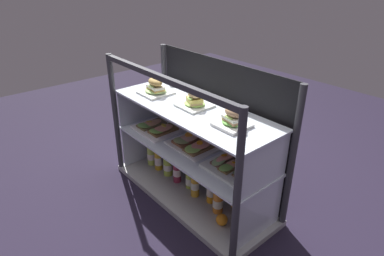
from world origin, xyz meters
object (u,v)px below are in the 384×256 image
object	(u,v)px
juice_bottle_front_middle	(168,164)
juice_bottle_front_fourth	(211,189)
plated_roll_sandwich_right_of_center	(155,88)
open_sandwich_tray_center	(157,128)
juice_bottle_back_center	(177,170)
orange_fruit_rolled_forward	(242,216)
juice_bottle_back_left	(151,154)
plated_roll_sandwich_left_of_center	(233,120)
juice_bottle_near_post	(158,158)
plated_roll_sandwich_center	(195,101)
juice_bottle_front_right_end	(195,183)
juice_bottle_front_left_end	(218,200)
open_sandwich_tray_right_of_center	(194,144)
orange_fruit_near_left_post	(237,204)
open_sandwich_tray_mid_right	(234,166)
juice_bottle_back_right	(190,178)
orange_fruit_beside_bottles	(222,220)

from	to	relation	value
juice_bottle_front_middle	juice_bottle_front_fourth	world-z (taller)	juice_bottle_front_fourth
plated_roll_sandwich_right_of_center	juice_bottle_front_middle	xyz separation A→B (m)	(0.08, 0.02, -0.59)
open_sandwich_tray_center	juice_bottle_front_fourth	size ratio (longest dim) A/B	1.31
juice_bottle_back_center	orange_fruit_rolled_forward	distance (m)	0.59
juice_bottle_back_left	plated_roll_sandwich_left_of_center	bearing A→B (deg)	1.11
plated_roll_sandwich_left_of_center	juice_bottle_near_post	world-z (taller)	plated_roll_sandwich_left_of_center
plated_roll_sandwich_right_of_center	plated_roll_sandwich_center	xyz separation A→B (m)	(0.35, 0.05, 0.00)
open_sandwich_tray_center	juice_bottle_back_left	xyz separation A→B (m)	(-0.11, 0.01, -0.28)
plated_roll_sandwich_right_of_center	plated_roll_sandwich_center	bearing A→B (deg)	8.62
juice_bottle_back_center	juice_bottle_front_right_end	size ratio (longest dim) A/B	1.04
juice_bottle_front_left_end	orange_fruit_rolled_forward	distance (m)	0.18
plated_roll_sandwich_right_of_center	juice_bottle_near_post	size ratio (longest dim) A/B	0.82
juice_bottle_front_middle	juice_bottle_front_left_end	size ratio (longest dim) A/B	1.02
open_sandwich_tray_center	juice_bottle_back_center	size ratio (longest dim) A/B	1.31
open_sandwich_tray_right_of_center	juice_bottle_front_left_end	xyz separation A→B (m)	(0.28, -0.04, -0.27)
juice_bottle_front_middle	juice_bottle_back_center	world-z (taller)	juice_bottle_back_center
juice_bottle_front_middle	orange_fruit_near_left_post	xyz separation A→B (m)	(0.61, 0.10, -0.05)
open_sandwich_tray_mid_right	juice_bottle_front_fourth	xyz separation A→B (m)	(-0.18, -0.01, -0.27)
juice_bottle_front_fourth	orange_fruit_near_left_post	xyz separation A→B (m)	(0.17, 0.07, -0.06)
plated_roll_sandwich_right_of_center	juice_bottle_front_fourth	bearing A→B (deg)	5.21
juice_bottle_front_left_end	juice_bottle_near_post	bearing A→B (deg)	-179.80
plated_roll_sandwich_center	open_sandwich_tray_center	bearing A→B (deg)	-171.63
plated_roll_sandwich_right_of_center	juice_bottle_front_fourth	world-z (taller)	plated_roll_sandwich_right_of_center
plated_roll_sandwich_left_of_center	juice_bottle_back_right	size ratio (longest dim) A/B	0.90
open_sandwich_tray_mid_right	juice_bottle_back_center	xyz separation A→B (m)	(-0.51, -0.04, -0.27)
plated_roll_sandwich_right_of_center	juice_bottle_near_post	distance (m)	0.58
open_sandwich_tray_center	juice_bottle_back_right	world-z (taller)	open_sandwich_tray_center
juice_bottle_back_right	juice_bottle_front_right_end	distance (m)	0.10
open_sandwich_tray_right_of_center	juice_bottle_back_left	size ratio (longest dim) A/B	1.46
open_sandwich_tray_mid_right	plated_roll_sandwich_center	bearing A→B (deg)	-179.60
juice_bottle_back_left	juice_bottle_front_left_end	distance (m)	0.75
juice_bottle_back_left	juice_bottle_back_center	bearing A→B (deg)	1.63
juice_bottle_back_right	orange_fruit_near_left_post	world-z (taller)	juice_bottle_back_right
orange_fruit_beside_bottles	orange_fruit_near_left_post	bearing A→B (deg)	101.93
juice_bottle_near_post	orange_fruit_near_left_post	bearing A→B (deg)	8.87
orange_fruit_beside_bottles	plated_roll_sandwich_left_of_center	bearing A→B (deg)	112.23
plated_roll_sandwich_right_of_center	open_sandwich_tray_mid_right	xyz separation A→B (m)	(0.70, 0.06, -0.31)
open_sandwich_tray_center	juice_bottle_front_right_end	bearing A→B (deg)	1.25
juice_bottle_back_left	juice_bottle_front_right_end	size ratio (longest dim) A/B	0.93
plated_roll_sandwich_right_of_center	juice_bottle_back_center	distance (m)	0.61
open_sandwich_tray_right_of_center	juice_bottle_front_left_end	world-z (taller)	open_sandwich_tray_right_of_center
juice_bottle_back_right	juice_bottle_front_fourth	size ratio (longest dim) A/B	0.78
juice_bottle_near_post	juice_bottle_front_right_end	xyz separation A→B (m)	(0.43, -0.00, 0.00)
plated_roll_sandwich_right_of_center	open_sandwich_tray_mid_right	world-z (taller)	plated_roll_sandwich_right_of_center
orange_fruit_beside_bottles	orange_fruit_near_left_post	size ratio (longest dim) A/B	0.93
plated_roll_sandwich_center	juice_bottle_front_fourth	world-z (taller)	plated_roll_sandwich_center
juice_bottle_back_left	juice_bottle_front_left_end	bearing A→B (deg)	0.28
open_sandwich_tray_right_of_center	juice_bottle_front_middle	xyz separation A→B (m)	(-0.26, -0.03, -0.28)
juice_bottle_back_left	juice_bottle_back_right	size ratio (longest dim) A/B	1.16
juice_bottle_near_post	juice_bottle_front_right_end	size ratio (longest dim) A/B	1.02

